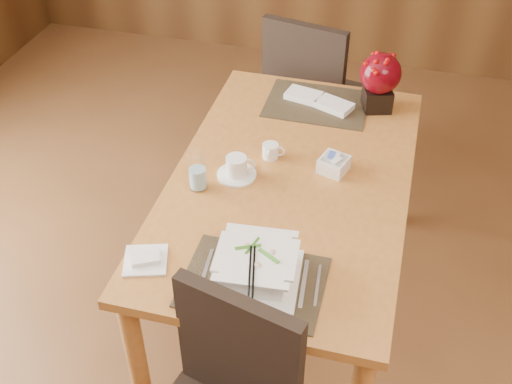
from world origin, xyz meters
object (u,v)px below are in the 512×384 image
(soup_setting, at_px, (256,267))
(creamer_jug, at_px, (270,151))
(sugar_caddy, at_px, (334,164))
(water_glass, at_px, (197,170))
(coffee_cup, at_px, (237,168))
(bread_plate, at_px, (146,260))
(far_chair, at_px, (311,91))
(berry_decor, at_px, (380,79))
(dining_table, at_px, (290,198))

(soup_setting, distance_m, creamer_jug, 0.66)
(sugar_caddy, bearing_deg, water_glass, -154.01)
(sugar_caddy, bearing_deg, coffee_cup, -160.26)
(bread_plate, distance_m, far_chair, 1.58)
(soup_setting, distance_m, water_glass, 0.51)
(water_glass, height_order, berry_decor, berry_decor)
(dining_table, relative_size, berry_decor, 5.70)
(dining_table, xyz_separation_m, soup_setting, (0.00, -0.53, 0.15))
(water_glass, bearing_deg, far_chair, 78.98)
(dining_table, relative_size, far_chair, 1.55)
(dining_table, height_order, sugar_caddy, sugar_caddy)
(soup_setting, relative_size, coffee_cup, 1.96)
(dining_table, height_order, creamer_jug, creamer_jug)
(dining_table, height_order, soup_setting, soup_setting)
(water_glass, xyz_separation_m, bread_plate, (-0.05, -0.41, -0.08))
(sugar_caddy, bearing_deg, bread_plate, -128.95)
(coffee_cup, xyz_separation_m, far_chair, (0.10, 1.03, -0.24))
(creamer_jug, bearing_deg, far_chair, 85.09)
(bread_plate, bearing_deg, soup_setting, 2.67)
(dining_table, xyz_separation_m, creamer_jug, (-0.11, 0.11, 0.13))
(far_chair, bearing_deg, dining_table, 108.33)
(berry_decor, relative_size, far_chair, 0.27)
(coffee_cup, xyz_separation_m, water_glass, (-0.12, -0.10, 0.04))
(soup_setting, height_order, coffee_cup, soup_setting)
(dining_table, distance_m, bread_plate, 0.67)
(creamer_jug, bearing_deg, water_glass, -135.01)
(dining_table, xyz_separation_m, sugar_caddy, (0.15, 0.09, 0.13))
(creamer_jug, relative_size, berry_decor, 0.32)
(soup_setting, relative_size, berry_decor, 1.14)
(creamer_jug, xyz_separation_m, bread_plate, (-0.26, -0.67, -0.03))
(coffee_cup, relative_size, sugar_caddy, 1.51)
(dining_table, xyz_separation_m, far_chair, (-0.10, 0.99, -0.11))
(dining_table, xyz_separation_m, water_glass, (-0.32, -0.14, 0.18))
(bread_plate, xyz_separation_m, far_chair, (0.27, 1.54, -0.21))
(coffee_cup, bearing_deg, berry_decor, 53.33)
(berry_decor, height_order, bread_plate, berry_decor)
(coffee_cup, bearing_deg, dining_table, 9.95)
(coffee_cup, xyz_separation_m, bread_plate, (-0.16, -0.52, -0.03))
(dining_table, bearing_deg, soup_setting, -89.53)
(dining_table, bearing_deg, berry_decor, 66.23)
(bread_plate, relative_size, far_chair, 0.15)
(coffee_cup, bearing_deg, far_chair, 84.41)
(water_glass, bearing_deg, dining_table, 23.32)
(dining_table, distance_m, sugar_caddy, 0.22)
(water_glass, height_order, sugar_caddy, water_glass)
(soup_setting, relative_size, sugar_caddy, 2.96)
(dining_table, height_order, bread_plate, bread_plate)
(soup_setting, bearing_deg, creamer_jug, 94.91)
(water_glass, bearing_deg, soup_setting, -50.10)
(coffee_cup, distance_m, far_chair, 1.06)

